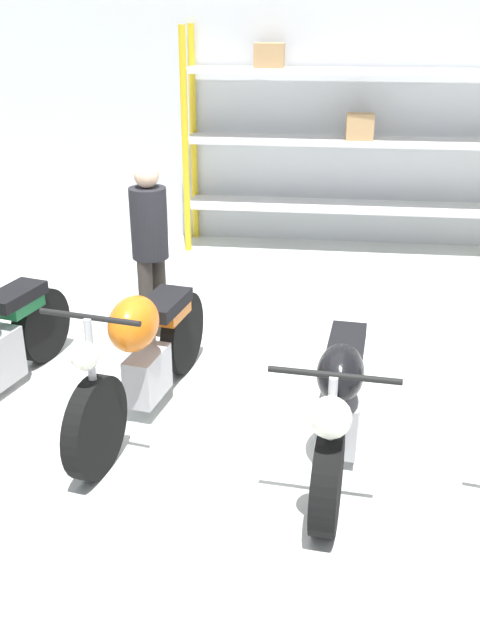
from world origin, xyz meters
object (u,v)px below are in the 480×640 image
motorcycle_orange (143,354)px  person_browsing (150,240)px  motorcycle_black (339,402)px  shelving_rack (359,135)px

motorcycle_orange → person_browsing: (-0.25, 1.33, 0.43)m
person_browsing → motorcycle_black: bearing=160.9°
motorcycle_black → person_browsing: 2.44m
motorcycle_black → person_browsing: bearing=-130.8°
motorcycle_orange → motorcycle_black: bearing=84.8°
shelving_rack → motorcycle_orange: (-1.61, -4.18, -0.90)m
shelving_rack → person_browsing: 3.43m
shelving_rack → motorcycle_orange: size_ratio=1.93×
motorcycle_black → person_browsing: size_ratio=1.28×
shelving_rack → motorcycle_orange: 4.57m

